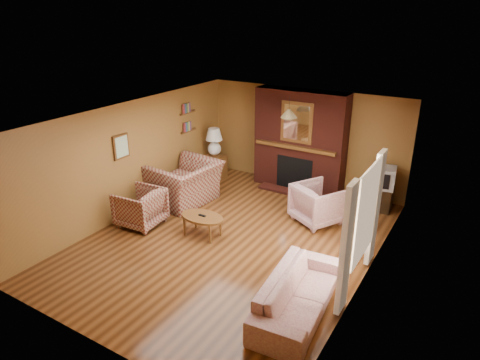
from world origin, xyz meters
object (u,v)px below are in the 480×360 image
Objects in this scene: plaid_armchair at (140,207)px; table_lamp at (214,140)px; floral_sofa at (298,294)px; coffee_table at (202,218)px; tv_stand at (380,198)px; crt_tv at (383,177)px; fireplace at (300,142)px; plaid_loveseat at (185,183)px; side_table at (215,167)px; floral_armchair at (318,204)px.

plaid_armchair is 2.97m from table_lamp.
coffee_table is (-2.50, 1.11, 0.07)m from floral_sofa.
crt_tv is (0.00, -0.01, 0.49)m from tv_stand.
fireplace reaches higher than coffee_table.
table_lamp is (-1.50, 2.62, 0.66)m from coffee_table.
table_lamp reaches higher than coffee_table.
plaid_loveseat is 1.64m from coffee_table.
table_lamp is at bearing -175.26° from crt_tv.
plaid_loveseat reaches higher than plaid_armchair.
side_table is at bearing -175.26° from crt_tv.
table_lamp is (-3.19, 0.91, 0.62)m from floral_armchair.
fireplace is at bearing 146.30° from plaid_armchair.
side_table is (-3.19, 0.91, -0.09)m from floral_armchair.
floral_armchair is (3.04, 1.98, 0.02)m from plaid_armchair.
tv_stand is (0.15, 4.07, -0.03)m from floral_sofa.
floral_armchair is at bearing -130.66° from tv_stand.
plaid_armchair is 5.16m from crt_tv.
crt_tv reaches higher than floral_armchair.
table_lamp is at bearing 41.80° from floral_sofa.
table_lamp is at bearing -165.71° from fireplace.
fireplace is 3.40× the size of table_lamp.
tv_stand is 0.49m from crt_tv.
floral_armchair reaches higher than coffee_table.
floral_sofa is (1.90, -4.26, -0.88)m from fireplace.
plaid_armchair is 5.15m from tv_stand.
floral_sofa is at bearing 135.76° from floral_armchair.
crt_tv reaches higher than tv_stand.
floral_sofa is 3.87× the size of tv_stand.
table_lamp reaches higher than floral_sofa.
floral_sofa is at bearing -95.52° from tv_stand.
coffee_table is 1.27× the size of table_lamp.
floral_armchair is at bearing -16.01° from table_lamp.
floral_armchair is at bearing -16.01° from side_table.
floral_sofa is at bearing -42.96° from table_lamp.
table_lamp reaches higher than plaid_armchair.
tv_stand is at bearing 48.20° from coffee_table.
plaid_loveseat is 1.60× the size of coffee_table.
table_lamp is at bearing 178.87° from plaid_armchair.
floral_armchair reaches higher than plaid_armchair.
tv_stand is 0.94× the size of crt_tv.
floral_sofa is at bearing -65.96° from fireplace.
plaid_armchair is at bearing -87.04° from table_lamp.
fireplace reaches higher than tv_stand.
coffee_table is at bearing -135.21° from tv_stand.
side_table reaches higher than coffee_table.
plaid_loveseat is 3.01m from floral_armchair.
crt_tv is (2.05, -0.19, -0.42)m from fireplace.
fireplace is 2.66× the size of floral_armchair.
crt_tv is at bearing -93.42° from tv_stand.
floral_armchair is 1.62m from crt_tv.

